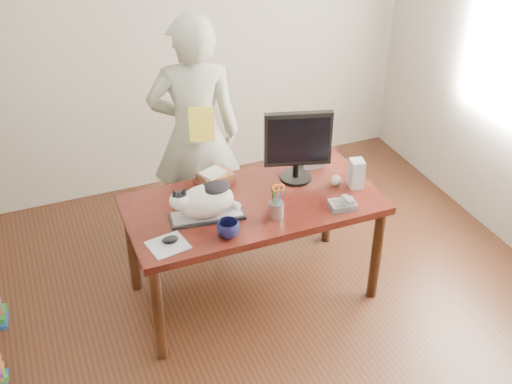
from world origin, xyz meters
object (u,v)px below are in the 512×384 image
at_px(desk, 249,214).
at_px(coffee_mug, 228,229).
at_px(speaker, 356,174).
at_px(pen_cup, 276,208).
at_px(book_stack, 215,178).
at_px(phone, 343,204).
at_px(calculator, 309,159).
at_px(keyboard, 207,216).
at_px(person, 195,135).
at_px(cat, 204,200).
at_px(baseball, 336,180).
at_px(monitor, 298,143).
at_px(mouse, 170,240).

bearing_deg(desk, coffee_mug, -126.44).
bearing_deg(speaker, pen_cup, -156.63).
height_order(speaker, book_stack, speaker).
bearing_deg(phone, book_stack, 146.77).
xyz_separation_m(coffee_mug, speaker, (0.96, 0.20, 0.05)).
xyz_separation_m(speaker, calculator, (-0.15, 0.39, -0.07)).
xyz_separation_m(keyboard, person, (0.18, 0.80, 0.12)).
distance_m(keyboard, calculator, 0.94).
bearing_deg(desk, cat, -157.83).
bearing_deg(pen_cup, coffee_mug, -166.95).
xyz_separation_m(phone, book_stack, (-0.64, 0.58, 0.01)).
relative_size(coffee_mug, book_stack, 0.48).
bearing_deg(desk, person, 101.90).
bearing_deg(baseball, keyboard, -177.76).
relative_size(cat, phone, 2.52).
relative_size(phone, book_stack, 0.65).
bearing_deg(phone, desk, 153.09).
bearing_deg(keyboard, desk, 29.75).
relative_size(keyboard, speaker, 2.42).
distance_m(desk, pen_cup, 0.36).
xyz_separation_m(monitor, phone, (0.13, -0.41, -0.25)).
bearing_deg(calculator, speaker, -63.39).
relative_size(pen_cup, coffee_mug, 1.79).
distance_m(mouse, person, 1.08).
distance_m(coffee_mug, baseball, 0.89).
relative_size(speaker, book_stack, 0.71).
bearing_deg(speaker, desk, 178.62).
bearing_deg(phone, calculator, 93.93).
bearing_deg(monitor, cat, -148.60).
height_order(desk, cat, cat).
height_order(pen_cup, speaker, pen_cup).
relative_size(baseball, calculator, 0.33).
bearing_deg(coffee_mug, phone, 1.00).
distance_m(keyboard, baseball, 0.90).
bearing_deg(person, calculator, 161.46).
bearing_deg(mouse, baseball, -0.67).
bearing_deg(keyboard, cat, -171.64).
bearing_deg(monitor, mouse, -143.77).
xyz_separation_m(cat, baseball, (0.91, 0.04, -0.09)).
relative_size(mouse, calculator, 0.49).
height_order(monitor, speaker, monitor).
distance_m(speaker, calculator, 0.42).
relative_size(book_stack, person, 0.15).
bearing_deg(monitor, speaker, -17.70).
relative_size(speaker, calculator, 0.90).
relative_size(desk, book_stack, 5.86).
height_order(keyboard, cat, cat).
xyz_separation_m(baseball, book_stack, (-0.72, 0.33, 0.00)).
bearing_deg(keyboard, speaker, 5.32).
bearing_deg(baseball, speaker, -28.65).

